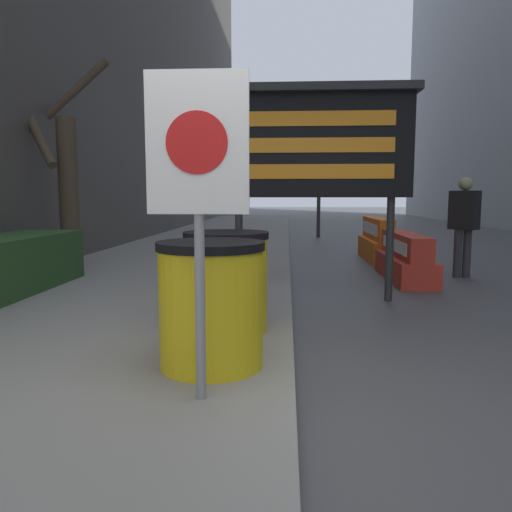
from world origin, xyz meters
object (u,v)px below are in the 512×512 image
barrel_drum_foreground (211,304)px  message_board (315,144)px  warning_sign (198,173)px  traffic_light_near_curb (320,146)px  jersey_barrier_orange_near (377,241)px  barrel_drum_middle (226,281)px  jersey_barrier_red_striped (405,259)px  traffic_cone_near (373,232)px  pedestrian_worker (464,219)px

barrel_drum_foreground → message_board: 3.53m
warning_sign → message_board: 3.84m
message_board → traffic_light_near_curb: size_ratio=0.67×
barrel_drum_foreground → jersey_barrier_orange_near: bearing=71.5°
barrel_drum_middle → jersey_barrier_orange_near: size_ratio=0.42×
jersey_barrier_orange_near → barrel_drum_middle: bearing=-111.1°
message_board → jersey_barrier_red_striped: (1.60, 1.77, -1.70)m
traffic_cone_near → traffic_light_near_curb: bearing=119.7°
barrel_drum_foreground → traffic_cone_near: barrel_drum_foreground is taller
barrel_drum_middle → warning_sign: size_ratio=0.47×
barrel_drum_foreground → traffic_cone_near: bearing=74.5°
warning_sign → traffic_cone_near: warning_sign is taller
traffic_light_near_curb → pedestrian_worker: bearing=-76.7°
barrel_drum_middle → traffic_cone_near: bearing=73.1°
barrel_drum_foreground → traffic_light_near_curb: (1.59, 13.20, 2.38)m
barrel_drum_foreground → message_board: bearing=74.0°
jersey_barrier_orange_near → traffic_light_near_curb: size_ratio=0.52×
barrel_drum_foreground → traffic_light_near_curb: 13.50m
barrel_drum_foreground → jersey_barrier_red_striped: size_ratio=0.41×
jersey_barrier_orange_near → traffic_cone_near: (0.48, 3.33, -0.02)m
jersey_barrier_red_striped → traffic_light_near_curb: bearing=96.2°
message_board → jersey_barrier_red_striped: size_ratio=1.27×
message_board → traffic_cone_near: 8.11m
traffic_light_near_curb → jersey_barrier_orange_near: bearing=-81.1°
message_board → pedestrian_worker: message_board is taller
barrel_drum_middle → traffic_light_near_curb: (1.59, 12.24, 2.38)m
jersey_barrier_red_striped → traffic_cone_near: bearing=85.3°
barrel_drum_middle → jersey_barrier_red_striped: barrel_drum_middle is taller
barrel_drum_foreground → traffic_light_near_curb: traffic_light_near_curb is taller
barrel_drum_foreground → pedestrian_worker: (3.50, 5.11, 0.39)m
message_board → jersey_barrier_orange_near: bearing=69.7°
traffic_light_near_curb → warning_sign: bearing=-96.5°
traffic_cone_near → traffic_light_near_curb: size_ratio=0.18×
jersey_barrier_red_striped → jersey_barrier_orange_near: 2.57m
warning_sign → message_board: size_ratio=0.69×
warning_sign → pedestrian_worker: 6.70m
barrel_drum_middle → jersey_barrier_red_striped: (2.50, 3.90, -0.27)m
barrel_drum_middle → message_board: 2.72m
jersey_barrier_orange_near → pedestrian_worker: pedestrian_worker is taller
barrel_drum_middle → traffic_cone_near: size_ratio=1.18×
traffic_light_near_curb → traffic_cone_near: bearing=-60.3°
pedestrian_worker → barrel_drum_middle: bearing=94.3°
message_board → traffic_cone_near: (2.09, 7.66, -1.66)m
jersey_barrier_orange_near → traffic_light_near_curb: bearing=98.9°
warning_sign → jersey_barrier_red_striped: warning_sign is taller
barrel_drum_foreground → jersey_barrier_orange_near: (2.49, 7.43, -0.21)m
barrel_drum_middle → jersey_barrier_red_striped: size_ratio=0.41×
jersey_barrier_red_striped → jersey_barrier_orange_near: size_ratio=1.00×
traffic_cone_near → traffic_light_near_curb: (-1.39, 2.44, 2.62)m
jersey_barrier_red_striped → jersey_barrier_orange_near: jersey_barrier_orange_near is taller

